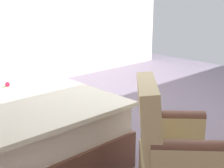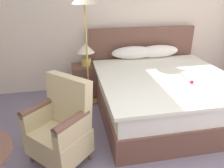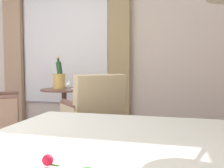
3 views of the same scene
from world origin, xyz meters
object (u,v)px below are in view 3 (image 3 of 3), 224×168
armchair_by_window (94,123)px  side_table_round (64,109)px  wine_glass_near_edge (76,81)px  champagne_bucket (59,79)px  wine_glass_near_bucket (69,83)px  snack_plate (76,88)px

armchair_by_window → side_table_round: bearing=-134.4°
wine_glass_near_edge → armchair_by_window: size_ratio=0.15×
champagne_bucket → wine_glass_near_bucket: 0.26m
wine_glass_near_bucket → armchair_by_window: armchair_by_window is taller
wine_glass_near_bucket → snack_plate: 0.19m
snack_plate → armchair_by_window: 0.88m
champagne_bucket → wine_glass_near_bucket: (0.15, 0.21, -0.05)m
side_table_round → snack_plate: snack_plate is taller
armchair_by_window → wine_glass_near_bucket: bearing=-134.1°
champagne_bucket → wine_glass_near_edge: 0.25m
wine_glass_near_bucket → armchair_by_window: (0.51, 0.52, -0.41)m
wine_glass_near_edge → armchair_by_window: armchair_by_window is taller
snack_plate → armchair_by_window: (0.67, 0.48, -0.32)m
side_table_round → champagne_bucket: champagne_bucket is taller
side_table_round → armchair_by_window: bearing=45.6°
side_table_round → champagne_bucket: bearing=-97.7°
snack_plate → champagne_bucket: bearing=-86.4°
snack_plate → wine_glass_near_bucket: bearing=-15.1°
side_table_round → snack_plate: (-0.03, 0.18, 0.30)m
champagne_bucket → snack_plate: bearing=93.6°
wine_glass_near_bucket → wine_glass_near_edge: wine_glass_near_edge is taller
wine_glass_near_bucket → snack_plate: size_ratio=0.82×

